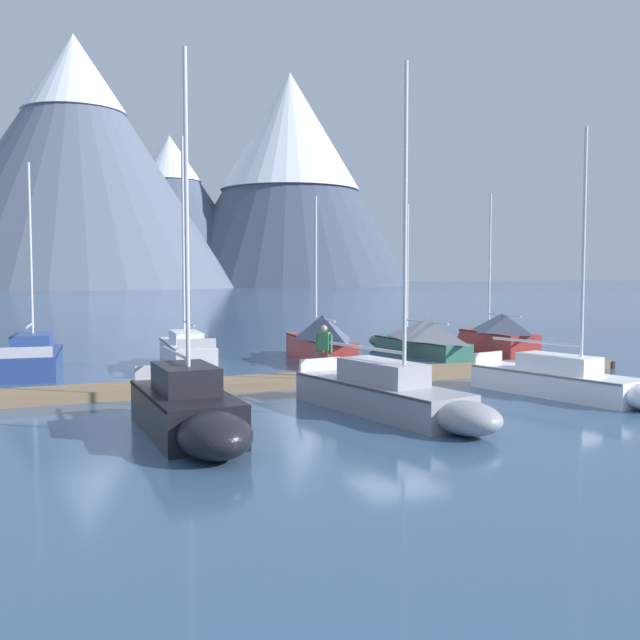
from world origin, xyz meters
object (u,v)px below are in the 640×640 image
(sailboat_mid_dock_port, at_px, (185,352))
(person_on_dock, at_px, (324,347))
(sailboat_far_berth, at_px, (318,339))
(sailboat_end_of_dock, at_px, (419,338))
(sailboat_last_slip, at_px, (496,334))
(sailboat_second_berth, at_px, (190,410))
(sailboat_mid_dock_starboard, at_px, (392,395))
(sailboat_outer_slip, at_px, (565,380))
(sailboat_nearest_berth, at_px, (34,357))

(sailboat_mid_dock_port, xyz_separation_m, person_on_dock, (3.49, -5.88, 0.61))
(sailboat_far_berth, distance_m, sailboat_end_of_dock, 5.26)
(sailboat_last_slip, height_order, person_on_dock, sailboat_last_slip)
(sailboat_second_berth, height_order, sailboat_end_of_dock, sailboat_second_berth)
(sailboat_mid_dock_starboard, relative_size, person_on_dock, 5.27)
(sailboat_far_berth, bearing_deg, sailboat_outer_slip, -72.17)
(sailboat_mid_dock_starboard, height_order, person_on_dock, sailboat_mid_dock_starboard)
(sailboat_nearest_berth, bearing_deg, sailboat_last_slip, -2.19)
(sailboat_last_slip, bearing_deg, sailboat_second_berth, -144.22)
(sailboat_second_berth, xyz_separation_m, sailboat_mid_dock_port, (2.20, 11.98, 0.02))
(sailboat_far_berth, relative_size, person_on_dock, 4.20)
(sailboat_second_berth, relative_size, sailboat_far_berth, 1.22)
(sailboat_mid_dock_starboard, xyz_separation_m, person_on_dock, (0.34, 5.52, 0.70))
(sailboat_second_berth, height_order, sailboat_mid_dock_starboard, sailboat_mid_dock_starboard)
(sailboat_mid_dock_port, bearing_deg, sailboat_end_of_dock, 4.89)
(sailboat_nearest_berth, height_order, person_on_dock, sailboat_nearest_berth)
(person_on_dock, bearing_deg, sailboat_far_berth, 70.12)
(sailboat_second_berth, bearing_deg, sailboat_mid_dock_port, 79.60)
(sailboat_far_berth, xyz_separation_m, sailboat_end_of_dock, (5.21, 0.67, -0.17))
(sailboat_end_of_dock, bearing_deg, person_on_dock, -137.48)
(sailboat_far_berth, bearing_deg, person_on_dock, -109.88)
(sailboat_far_berth, relative_size, sailboat_end_of_dock, 0.96)
(sailboat_second_berth, relative_size, sailboat_mid_dock_port, 0.97)
(sailboat_mid_dock_port, distance_m, sailboat_outer_slip, 14.22)
(sailboat_second_berth, height_order, person_on_dock, sailboat_second_berth)
(sailboat_outer_slip, height_order, person_on_dock, sailboat_outer_slip)
(sailboat_last_slip, bearing_deg, sailboat_far_berth, 178.81)
(sailboat_last_slip, relative_size, person_on_dock, 4.41)
(sailboat_nearest_berth, xyz_separation_m, sailboat_outer_slip, (14.73, -11.63, -0.06))
(person_on_dock, bearing_deg, sailboat_mid_dock_starboard, -93.52)
(sailboat_nearest_berth, relative_size, person_on_dock, 4.58)
(sailboat_mid_dock_port, height_order, person_on_dock, sailboat_mid_dock_port)
(sailboat_second_berth, height_order, sailboat_far_berth, sailboat_second_berth)
(sailboat_mid_dock_starboard, xyz_separation_m, sailboat_end_of_dock, (7.77, 12.33, 0.21))
(sailboat_second_berth, bearing_deg, person_on_dock, 47.01)
(sailboat_mid_dock_port, relative_size, person_on_dock, 5.29)
(sailboat_mid_dock_port, distance_m, sailboat_far_berth, 5.72)
(sailboat_end_of_dock, bearing_deg, sailboat_second_berth, -135.45)
(sailboat_mid_dock_starboard, height_order, sailboat_outer_slip, sailboat_mid_dock_starboard)
(sailboat_mid_dock_starboard, bearing_deg, sailboat_nearest_berth, 125.15)
(sailboat_nearest_berth, bearing_deg, sailboat_outer_slip, -38.30)
(sailboat_far_berth, bearing_deg, sailboat_mid_dock_port, -177.38)
(sailboat_mid_dock_port, distance_m, sailboat_end_of_dock, 10.96)
(sailboat_far_berth, bearing_deg, sailboat_mid_dock_starboard, -102.38)
(sailboat_far_berth, bearing_deg, sailboat_second_berth, -122.86)
(sailboat_second_berth, height_order, sailboat_outer_slip, sailboat_second_berth)
(sailboat_end_of_dock, relative_size, person_on_dock, 4.37)
(sailboat_end_of_dock, height_order, sailboat_last_slip, sailboat_last_slip)
(sailboat_outer_slip, relative_size, person_on_dock, 4.67)
(sailboat_far_berth, distance_m, person_on_dock, 6.54)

